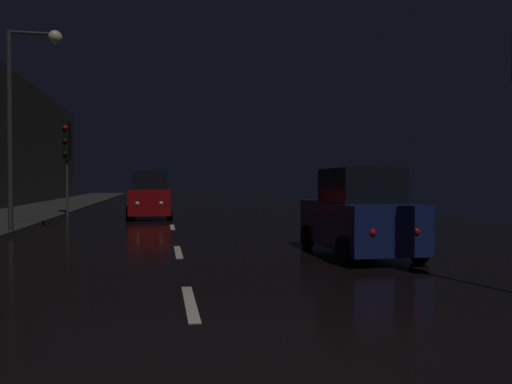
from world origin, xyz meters
TOP-DOWN VIEW (x-y plane):
  - ground at (0.00, 24.50)m, footprint 26.91×84.00m
  - sidewalk_left at (-7.26, 24.50)m, footprint 4.40×84.00m
  - lane_centerline at (0.00, 19.61)m, footprint 0.16×39.30m
  - traffic_light_far_left at (-4.96, 22.09)m, footprint 0.37×0.48m
  - streetlamp_overhead at (-4.67, 13.23)m, footprint 1.70×0.44m
  - car_approaching_headlights at (-0.92, 20.33)m, footprint 2.01×4.36m
  - car_parked_right_near at (4.16, 7.08)m, footprint 1.87×4.05m

SIDE VIEW (x-z plane):
  - ground at x=0.00m, z-range -0.02..0.00m
  - lane_centerline at x=0.00m, z-range 0.00..0.01m
  - sidewalk_left at x=-7.26m, z-range 0.00..0.15m
  - car_parked_right_near at x=4.16m, z-range -0.09..1.95m
  - car_approaching_headlights at x=-0.92m, z-range -0.09..2.10m
  - traffic_light_far_left at x=-4.96m, z-range 1.04..5.70m
  - streetlamp_overhead at x=-4.67m, z-range 1.13..7.74m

